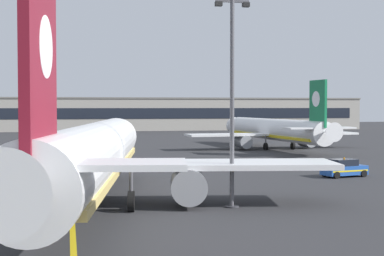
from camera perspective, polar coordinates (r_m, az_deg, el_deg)
The scene contains 8 objects.
ground_plane at distance 27.43m, azimuth -12.11°, elevation -11.66°, with size 400.00×400.00×0.00m, color #2D2D30.
taxiway_centreline at distance 57.02m, azimuth -11.75°, elevation -4.48°, with size 0.30×180.00×0.01m, color yellow.
airliner_foreground at distance 38.35m, azimuth -9.68°, elevation -2.61°, with size 32.36×41.40×11.65m.
airliner_background at distance 89.94m, azimuth 8.08°, elevation -0.22°, with size 27.53×35.41×9.93m.
apron_lamp_post at distance 37.67m, azimuth 3.92°, elevation 2.84°, with size 2.24×0.90×13.36m.
service_car_nearest at distance 56.01m, azimuth 14.57°, elevation -3.83°, with size 4.50×2.77×1.79m.
safety_cone_by_nose_gear at distance 54.04m, azimuth -8.60°, elevation -4.55°, with size 0.44×0.44×0.55m.
terminal_building at distance 159.70m, azimuth -10.64°, elevation 1.35°, with size 155.44×12.40×8.90m.
Camera 1 is at (0.37, -26.65, 6.51)m, focal length 54.83 mm.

